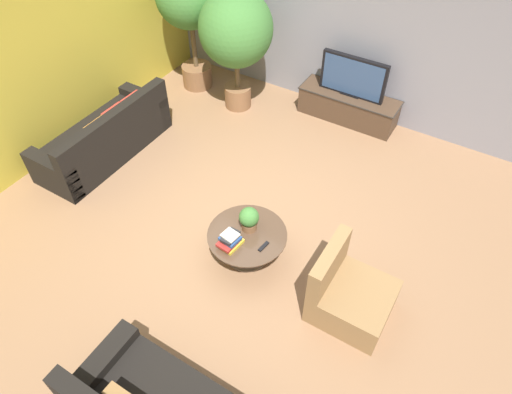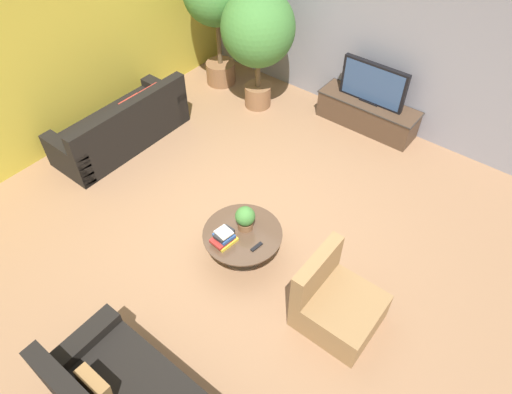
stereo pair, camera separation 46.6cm
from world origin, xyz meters
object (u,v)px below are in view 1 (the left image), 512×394
(coffee_table, at_px, (247,241))
(couch_by_wall, at_px, (106,138))
(media_console, at_px, (348,106))
(television, at_px, (353,77))
(potted_palm_tall, at_px, (190,4))
(armchair_wicker, at_px, (348,295))
(potted_plant_tabletop, at_px, (249,219))
(potted_palm_corner, at_px, (236,32))

(coffee_table, relative_size, couch_by_wall, 0.45)
(media_console, relative_size, television, 1.54)
(potted_palm_tall, bearing_deg, armchair_wicker, -34.61)
(television, distance_m, armchair_wicker, 3.61)
(armchair_wicker, distance_m, potted_plant_tabletop, 1.38)
(potted_plant_tabletop, bearing_deg, potted_palm_tall, 135.81)
(potted_palm_tall, xyz_separation_m, potted_plant_tabletop, (2.77, -2.69, -0.89))
(potted_palm_tall, bearing_deg, coffee_table, -44.82)
(coffee_table, height_order, couch_by_wall, couch_by_wall)
(television, xyz_separation_m, potted_palm_tall, (-2.70, -0.45, 0.70))
(media_console, bearing_deg, coffee_table, -88.25)
(media_console, distance_m, potted_palm_corner, 2.12)
(armchair_wicker, bearing_deg, couch_by_wall, 81.70)
(television, bearing_deg, potted_plant_tabletop, -88.68)
(media_console, distance_m, potted_plant_tabletop, 3.16)
(media_console, xyz_separation_m, potted_palm_tall, (-2.70, -0.45, 1.23))
(potted_palm_corner, distance_m, potted_plant_tabletop, 3.20)
(television, bearing_deg, potted_palm_tall, -170.56)
(couch_by_wall, xyz_separation_m, armchair_wicker, (4.12, -0.60, -0.02))
(coffee_table, height_order, potted_plant_tabletop, potted_plant_tabletop)
(television, distance_m, potted_palm_corner, 1.91)
(coffee_table, relative_size, potted_palm_tall, 0.45)
(media_console, relative_size, potted_palm_tall, 0.77)
(coffee_table, distance_m, potted_palm_tall, 4.12)
(television, bearing_deg, media_console, 90.00)
(television, bearing_deg, potted_palm_corner, -160.61)
(couch_by_wall, distance_m, armchair_wicker, 4.16)
(coffee_table, bearing_deg, armchair_wicker, -2.46)
(television, xyz_separation_m, coffee_table, (0.10, -3.23, -0.49))
(television, height_order, potted_plant_tabletop, television)
(coffee_table, distance_m, armchair_wicker, 1.32)
(potted_palm_tall, relative_size, potted_plant_tabletop, 6.59)
(couch_by_wall, relative_size, armchair_wicker, 2.42)
(coffee_table, xyz_separation_m, couch_by_wall, (-2.81, 0.54, 0.01))
(armchair_wicker, height_order, potted_palm_corner, potted_palm_corner)
(potted_palm_corner, relative_size, potted_plant_tabletop, 6.14)
(armchair_wicker, bearing_deg, media_console, 23.25)
(media_console, distance_m, potted_palm_tall, 3.00)
(coffee_table, xyz_separation_m, potted_palm_tall, (-2.80, 2.78, 1.19))
(media_console, height_order, potted_palm_corner, potted_palm_corner)
(armchair_wicker, bearing_deg, potted_palm_tall, 55.39)
(coffee_table, height_order, potted_palm_tall, potted_palm_tall)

